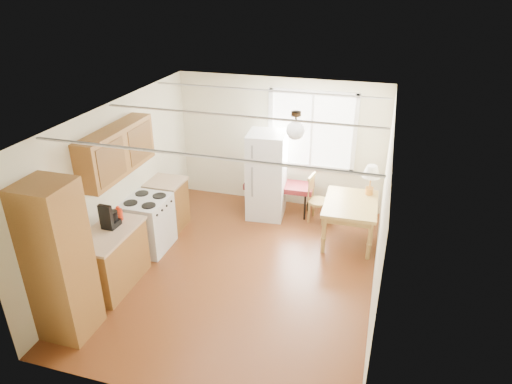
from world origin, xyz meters
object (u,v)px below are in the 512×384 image
at_px(refrigerator, 266,175).
at_px(dining_table, 350,208).
at_px(chair, 315,196).
at_px(bench, 279,186).

xyz_separation_m(refrigerator, dining_table, (1.60, -0.49, -0.19)).
bearing_deg(chair, refrigerator, -167.68).
relative_size(refrigerator, bench, 1.25).
xyz_separation_m(bench, dining_table, (1.40, -0.68, 0.09)).
distance_m(dining_table, chair, 0.88).
bearing_deg(bench, chair, -13.83).
bearing_deg(refrigerator, bench, 38.92).
bearing_deg(bench, refrigerator, -138.36).
height_order(refrigerator, chair, refrigerator).
distance_m(bench, dining_table, 1.56).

